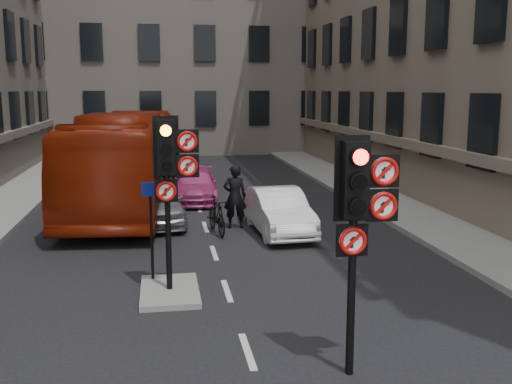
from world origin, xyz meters
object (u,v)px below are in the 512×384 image
object	(u,v)px
car_white	(279,211)
motorcycle	(217,215)
bus_red	(127,160)
motorcyclist	(235,197)
info_sign	(151,217)
signal_far	(171,165)
signal_near	(360,205)
car_silver	(156,202)
car_pink	(195,186)

from	to	relation	value
car_white	motorcycle	distance (m)	1.83
bus_red	motorcyclist	distance (m)	5.25
bus_red	info_sign	size ratio (longest dim) A/B	5.70
signal_far	info_sign	size ratio (longest dim) A/B	1.67
signal_far	bus_red	xyz separation A→B (m)	(-1.39, 9.72, -1.01)
signal_near	info_sign	bearing A→B (deg)	122.65
signal_near	motorcyclist	size ratio (longest dim) A/B	1.83
motorcyclist	info_sign	size ratio (longest dim) A/B	0.92
car_silver	info_sign	world-z (taller)	info_sign
info_sign	car_pink	bearing A→B (deg)	75.30
car_white	bus_red	xyz separation A→B (m)	(-4.59, 4.80, 1.04)
signal_near	signal_far	world-z (taller)	signal_far
bus_red	motorcycle	bearing A→B (deg)	-54.43
motorcyclist	signal_far	bearing A→B (deg)	74.04
signal_far	motorcyclist	bearing A→B (deg)	70.78
car_silver	motorcycle	distance (m)	2.41
bus_red	motorcycle	world-z (taller)	bus_red
signal_far	car_white	size ratio (longest dim) A/B	0.90
bus_red	info_sign	distance (m)	9.03
signal_near	motorcycle	world-z (taller)	signal_near
car_pink	motorcyclist	distance (m)	4.80
car_pink	info_sign	bearing A→B (deg)	-94.90
motorcyclist	car_silver	bearing A→B (deg)	-19.35
car_silver	info_sign	distance (m)	6.08
bus_red	motorcycle	size ratio (longest dim) A/B	6.74
signal_far	motorcyclist	size ratio (longest dim) A/B	1.83
signal_far	car_silver	bearing A→B (deg)	93.20
car_white	motorcycle	world-z (taller)	car_white
car_silver	car_pink	world-z (taller)	car_silver
signal_near	car_pink	size ratio (longest dim) A/B	0.89
signal_near	car_pink	world-z (taller)	signal_near
motorcyclist	signal_near	bearing A→B (deg)	96.70
signal_far	car_white	bearing A→B (deg)	56.88
motorcycle	info_sign	size ratio (longest dim) A/B	0.85
signal_near	motorcyclist	bearing A→B (deg)	93.44
signal_near	car_white	distance (m)	9.14
signal_far	bus_red	bearing A→B (deg)	98.12
car_white	bus_red	size ratio (longest dim) A/B	0.33
car_pink	motorcycle	size ratio (longest dim) A/B	2.22
car_pink	car_white	bearing A→B (deg)	-65.13
car_white	motorcyclist	xyz separation A→B (m)	(-1.19, 0.86, 0.32)
info_sign	bus_red	bearing A→B (deg)	90.24
car_white	signal_far	bearing A→B (deg)	-125.96
bus_red	motorcyclist	world-z (taller)	bus_red
car_pink	bus_red	xyz separation A→B (m)	(-2.47, -0.76, 1.11)
motorcycle	signal_far	bearing A→B (deg)	-114.03
motorcycle	info_sign	xyz separation A→B (m)	(-1.83, -4.40, 0.96)
bus_red	car_silver	bearing A→B (deg)	-66.79
car_white	car_pink	bearing A→B (deg)	108.02
signal_near	info_sign	xyz separation A→B (m)	(-3.04, 4.74, -1.08)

